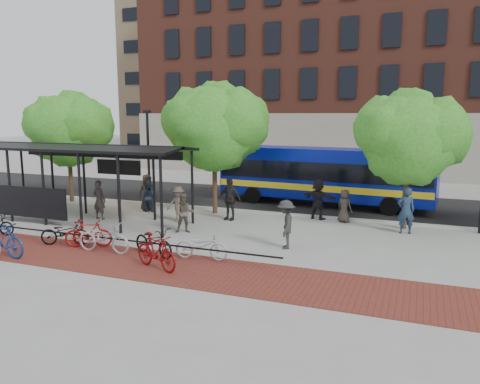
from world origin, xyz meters
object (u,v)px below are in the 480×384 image
(bus_shelter, at_px, (79,156))
(pedestrian_8, at_px, (184,213))
(bike_3, at_px, (1,240))
(pedestrian_7, at_px, (406,210))
(tree_a, at_px, (70,127))
(pedestrian_9, at_px, (286,224))
(pedestrian_2, at_px, (148,197))
(pedestrian_5, at_px, (318,199))
(tree_c, at_px, (411,135))
(bus, at_px, (324,173))
(bike_9, at_px, (156,252))
(bike_6, at_px, (104,238))
(bike_10, at_px, (201,246))
(pedestrian_6, at_px, (344,206))
(pedestrian_0, at_px, (147,193))
(pedestrian_4, at_px, (229,199))
(tree_b, at_px, (216,124))
(bike_4, at_px, (65,233))
(pedestrian_3, at_px, (178,204))
(lamp_post_left, at_px, (148,156))
(bike_8, at_px, (154,241))
(pedestrian_1, at_px, (99,200))

(bus_shelter, bearing_deg, pedestrian_8, -3.32)
(bike_3, xyz_separation_m, pedestrian_8, (4.33, 5.35, 0.21))
(bus_shelter, xyz_separation_m, pedestrian_7, (14.22, 2.92, -2.02))
(tree_a, xyz_separation_m, pedestrian_9, (13.95, -4.85, -3.33))
(pedestrian_2, distance_m, pedestrian_5, 8.58)
(tree_c, xyz_separation_m, bus, (-4.42, 4.04, -2.27))
(bike_9, height_order, pedestrian_8, pedestrian_8)
(bike_6, bearing_deg, bus_shelter, 45.42)
(bike_10, height_order, pedestrian_8, pedestrian_8)
(bike_10, xyz_separation_m, pedestrian_6, (3.64, 7.46, 0.27))
(bike_6, relative_size, pedestrian_2, 1.37)
(tree_c, height_order, bike_10, tree_c)
(pedestrian_0, relative_size, pedestrian_4, 0.96)
(pedestrian_2, bearing_deg, tree_b, -174.66)
(pedestrian_0, relative_size, pedestrian_9, 1.04)
(tree_a, distance_m, pedestrian_4, 10.76)
(pedestrian_0, distance_m, pedestrian_4, 4.75)
(bike_4, relative_size, bike_6, 0.87)
(pedestrian_3, bearing_deg, bike_9, -79.77)
(lamp_post_left, relative_size, bike_8, 2.63)
(pedestrian_1, xyz_separation_m, pedestrian_8, (4.96, -0.82, -0.09))
(pedestrian_1, relative_size, pedestrian_6, 1.22)
(bike_6, distance_m, pedestrian_0, 7.43)
(tree_c, relative_size, bike_4, 3.25)
(bike_6, relative_size, pedestrian_5, 1.08)
(pedestrian_1, bearing_deg, tree_b, -140.66)
(pedestrian_0, xyz_separation_m, pedestrian_9, (8.50, -4.05, -0.04))
(pedestrian_1, relative_size, pedestrian_7, 0.95)
(bike_6, bearing_deg, tree_b, -9.06)
(tree_c, relative_size, pedestrian_1, 3.18)
(tree_b, xyz_separation_m, lamp_post_left, (-4.10, 0.25, -1.71))
(bike_8, distance_m, pedestrian_9, 4.82)
(bike_8, distance_m, pedestrian_2, 7.78)
(pedestrian_2, height_order, pedestrian_6, same)
(pedestrian_0, relative_size, pedestrian_1, 1.02)
(bus_shelter, height_order, bike_6, bus_shelter)
(lamp_post_left, bearing_deg, bike_4, -81.79)
(pedestrian_5, bearing_deg, pedestrian_6, -172.15)
(pedestrian_9, bearing_deg, tree_a, -123.62)
(bike_4, height_order, pedestrian_6, pedestrian_6)
(pedestrian_2, bearing_deg, pedestrian_8, 129.74)
(lamp_post_left, distance_m, bus, 9.51)
(bike_8, relative_size, pedestrian_7, 1.00)
(tree_a, bearing_deg, pedestrian_9, -19.17)
(pedestrian_4, xyz_separation_m, pedestrian_8, (-0.81, -2.94, -0.15))
(bike_8, relative_size, pedestrian_0, 1.03)
(bike_10, xyz_separation_m, pedestrian_3, (-3.46, 4.70, 0.35))
(lamp_post_left, distance_m, bike_3, 9.98)
(bus_shelter, relative_size, pedestrian_8, 6.34)
(bike_4, relative_size, pedestrian_9, 1.01)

